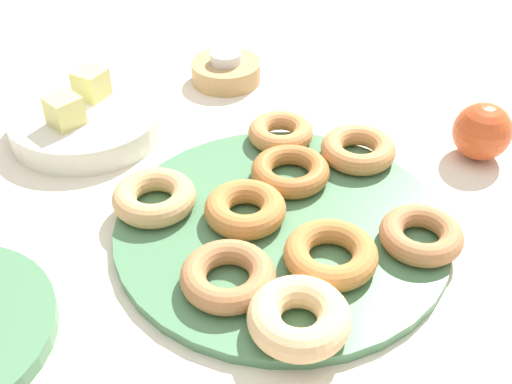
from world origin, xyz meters
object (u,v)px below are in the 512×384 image
donut_8 (421,235)px  donut_6 (281,132)px  donut_1 (358,149)px  donut_3 (154,197)px  donut_5 (299,318)px  apple (482,131)px  melon_chunk_left (64,111)px  donut_0 (331,254)px  donut_4 (245,209)px  donut_2 (228,276)px  tealight (226,57)px  melon_chunk_right (91,84)px  donut_plate (282,228)px  candle_holder (226,72)px  donut_7 (290,171)px  fruit_bowl (87,122)px

donut_8 → donut_6: bearing=63.5°
donut_1 → donut_3: bearing=139.3°
donut_1 → donut_8: 0.15m
donut_5 → apple: apple is taller
donut_5 → melon_chunk_left: melon_chunk_left is taller
donut_0 → donut_4: (0.02, 0.10, 0.00)m
donut_1 → donut_2: 0.25m
tealight → melon_chunk_left: bearing=159.7°
donut_1 → melon_chunk_right: bearing=99.3°
donut_1 → donut_6: 0.10m
donut_0 → donut_8: donut_0 is taller
donut_plate → donut_0: (-0.03, -0.07, 0.02)m
donut_0 → donut_plate: bearing=64.7°
donut_8 → candle_holder: size_ratio=0.84×
donut_1 → donut_7: 0.09m
candle_holder → fruit_bowl: size_ratio=0.51×
donut_6 → donut_7: 0.08m
donut_1 → donut_2: (-0.25, 0.03, -0.00)m
donut_4 → donut_7: size_ratio=0.97×
donut_2 → melon_chunk_right: melon_chunk_right is taller
donut_2 → donut_7: 0.17m
donut_6 → donut_0: bearing=-141.3°
donut_plate → donut_4: (-0.01, 0.04, 0.02)m
donut_1 → candle_holder: bearing=65.2°
donut_1 → melon_chunk_left: melon_chunk_left is taller
donut_1 → donut_4: donut_4 is taller
donut_6 → melon_chunk_left: melon_chunk_left is taller
apple → candle_holder: bearing=86.6°
melon_chunk_right → apple: size_ratio=0.52×
donut_3 → tealight: bearing=15.6°
donut_0 → melon_chunk_right: (0.12, 0.38, 0.03)m
donut_1 → candle_holder: size_ratio=0.88×
donut_2 → donut_3: (0.06, 0.13, 0.00)m
tealight → apple: size_ratio=0.64×
melon_chunk_left → apple: 0.50m
donut_4 → donut_8: bearing=-74.8°
donut_8 → donut_0: bearing=134.6°
candle_holder → tealight: tealight is taller
donut_2 → donut_5: bearing=-101.8°
donut_3 → melon_chunk_left: melon_chunk_left is taller
donut_1 → donut_3: same height
donut_1 → fruit_bowl: 0.34m
donut_plate → donut_3: size_ratio=3.90×
melon_chunk_left → apple: bearing=-64.6°
donut_0 → apple: size_ratio=1.31×
donut_3 → tealight: (0.30, 0.08, 0.01)m
candle_holder → donut_7: bearing=-134.4°
donut_0 → donut_3: size_ratio=1.02×
donut_5 → melon_chunk_left: size_ratio=2.49×
donut_plate → donut_1: 0.15m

